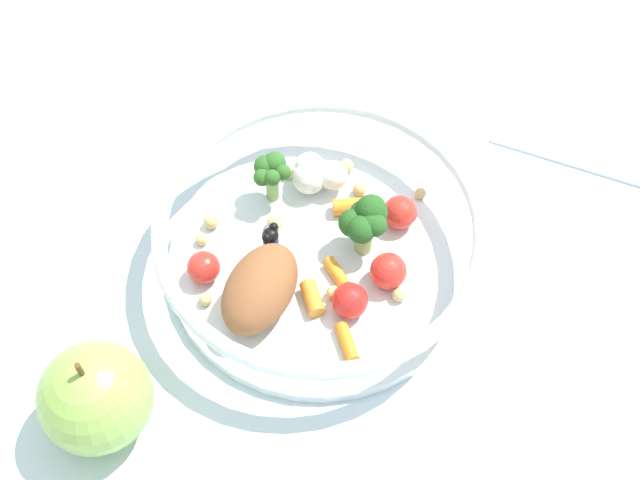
% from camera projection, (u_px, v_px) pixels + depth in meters
% --- Properties ---
extents(ground_plane, '(2.40, 2.40, 0.00)m').
position_uv_depth(ground_plane, '(339.00, 248.00, 0.63)').
color(ground_plane, silver).
extents(food_container, '(0.24, 0.24, 0.06)m').
position_uv_depth(food_container, '(316.00, 242.00, 0.59)').
color(food_container, white).
rests_on(food_container, ground_plane).
extents(loose_apple, '(0.07, 0.07, 0.09)m').
position_uv_depth(loose_apple, '(96.00, 398.00, 0.52)').
color(loose_apple, '#8CB74C').
rests_on(loose_apple, ground_plane).
extents(folded_napkin, '(0.11, 0.15, 0.01)m').
position_uv_depth(folded_napkin, '(591.00, 120.00, 0.70)').
color(folded_napkin, white).
rests_on(folded_napkin, ground_plane).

